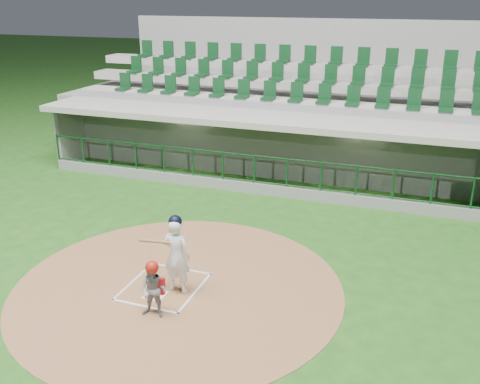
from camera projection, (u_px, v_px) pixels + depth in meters
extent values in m
plane|color=#1D4B15|center=(170.00, 280.00, 11.98)|extent=(120.00, 120.00, 0.00)
cylinder|color=brown|center=(178.00, 287.00, 11.70)|extent=(7.20, 7.20, 0.01)
cube|color=white|center=(155.00, 295.00, 11.35)|extent=(0.43, 0.43, 0.02)
cube|color=silver|center=(134.00, 280.00, 11.94)|extent=(0.05, 1.80, 0.01)
cube|color=white|center=(195.00, 292.00, 11.47)|extent=(0.05, 1.80, 0.01)
cube|color=white|center=(181.00, 269.00, 12.46)|extent=(1.55, 0.05, 0.01)
cube|color=white|center=(145.00, 306.00, 10.96)|extent=(1.55, 0.05, 0.01)
cube|color=slate|center=(268.00, 193.00, 18.78)|extent=(15.00, 3.00, 0.10)
cube|color=slate|center=(281.00, 143.00, 19.70)|extent=(15.00, 0.20, 2.70)
cube|color=beige|center=(280.00, 137.00, 19.51)|extent=(13.50, 0.04, 0.90)
cube|color=gray|center=(83.00, 136.00, 20.68)|extent=(0.20, 3.00, 2.70)
cube|color=gray|center=(267.00, 115.00, 17.56)|extent=(15.40, 3.50, 0.20)
cube|color=slate|center=(254.00, 189.00, 17.17)|extent=(15.00, 0.15, 0.40)
cube|color=black|center=(254.00, 141.00, 16.62)|extent=(15.00, 0.01, 0.95)
cube|color=olive|center=(276.00, 177.00, 19.61)|extent=(12.75, 0.40, 0.45)
cube|color=white|center=(188.00, 111.00, 18.78)|extent=(1.30, 0.35, 0.04)
cube|color=white|center=(360.00, 124.00, 16.87)|extent=(1.30, 0.35, 0.04)
imported|color=maroon|center=(126.00, 145.00, 21.09)|extent=(1.24, 0.80, 1.82)
imported|color=#A4111A|center=(235.00, 156.00, 19.84)|extent=(1.08, 0.74, 1.71)
imported|color=#AA1A12|center=(329.00, 169.00, 18.33)|extent=(1.02, 0.85, 1.78)
imported|color=#AB1B12|center=(441.00, 183.00, 17.34)|extent=(1.44, 0.56, 1.53)
cube|color=slate|center=(293.00, 126.00, 21.05)|extent=(17.00, 6.50, 2.50)
cube|color=#A29C92|center=(283.00, 103.00, 19.33)|extent=(16.60, 0.95, 0.30)
cube|color=gray|center=(291.00, 84.00, 19.97)|extent=(16.60, 0.95, 0.30)
cube|color=gray|center=(297.00, 66.00, 20.62)|extent=(16.60, 0.95, 0.30)
cube|color=gray|center=(313.00, 78.00, 23.52)|extent=(17.00, 0.25, 5.05)
imported|color=white|center=(177.00, 256.00, 11.25)|extent=(0.64, 0.44, 1.69)
sphere|color=black|center=(175.00, 222.00, 10.98)|extent=(0.28, 0.28, 0.28)
cylinder|color=#9D7148|center=(160.00, 242.00, 10.97)|extent=(0.58, 0.79, 0.39)
imported|color=gray|center=(154.00, 291.00, 10.46)|extent=(0.58, 0.47, 1.14)
sphere|color=#A31B11|center=(152.00, 267.00, 10.28)|extent=(0.26, 0.26, 0.26)
cube|color=#AC1215|center=(157.00, 285.00, 10.57)|extent=(0.32, 0.10, 0.35)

